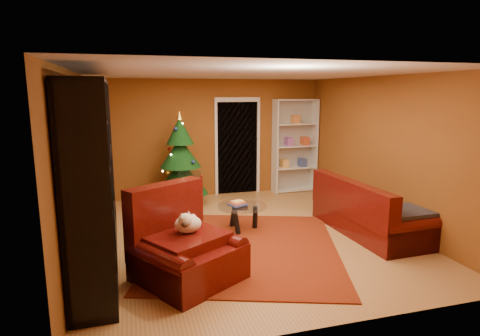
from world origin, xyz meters
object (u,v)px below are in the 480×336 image
object	(u,v)px
christmas_tree	(181,160)
rug	(246,248)
coffee_table	(242,217)
armchair	(188,244)
gift_box_red	(165,197)
sofa	(370,205)
acrylic_chair	(187,200)
white_bookshelf	(295,146)
media_unit	(93,176)
dog	(188,224)
gift_box_green	(194,208)
gift_box_teal	(162,200)

from	to	relation	value
christmas_tree	rug	bearing A→B (deg)	-76.95
coffee_table	armchair	bearing A→B (deg)	-125.99
rug	gift_box_red	world-z (taller)	gift_box_red
sofa	acrylic_chair	world-z (taller)	sofa
rug	coffee_table	bearing A→B (deg)	78.91
white_bookshelf	sofa	bearing A→B (deg)	-90.20
media_unit	white_bookshelf	bearing A→B (deg)	34.59
dog	coffee_table	size ratio (longest dim) A/B	0.47
dog	acrylic_chair	world-z (taller)	dog
coffee_table	media_unit	bearing A→B (deg)	-161.63
gift_box_red	rug	bearing A→B (deg)	-72.72
christmas_tree	gift_box_green	size ratio (longest dim) A/B	7.59
gift_box_green	white_bookshelf	xyz separation A→B (m)	(2.61, 1.26, 0.95)
gift_box_green	white_bookshelf	size ratio (longest dim) A/B	0.12
rug	christmas_tree	distance (m)	2.88
armchair	dog	size ratio (longest dim) A/B	3.03
armchair	media_unit	bearing A→B (deg)	111.59
media_unit	christmas_tree	xyz separation A→B (m)	(1.49, 2.60, -0.28)
gift_box_teal	armchair	world-z (taller)	armchair
gift_box_teal	rug	bearing A→B (deg)	-67.99
dog	coffee_table	world-z (taller)	dog
gift_box_green	white_bookshelf	world-z (taller)	white_bookshelf
christmas_tree	gift_box_red	size ratio (longest dim) A/B	9.40
gift_box_red	coffee_table	world-z (taller)	coffee_table
media_unit	coffee_table	size ratio (longest dim) A/B	3.79
acrylic_chair	gift_box_red	bearing A→B (deg)	121.06
dog	christmas_tree	bearing A→B (deg)	52.21
gift_box_teal	gift_box_green	distance (m)	0.88
media_unit	dog	bearing A→B (deg)	-35.46
christmas_tree	gift_box_red	distance (m)	0.97
rug	armchair	bearing A→B (deg)	-141.75
rug	media_unit	bearing A→B (deg)	178.68
sofa	coffee_table	size ratio (longest dim) A/B	2.54
acrylic_chair	rug	bearing A→B (deg)	-45.88
rug	gift_box_red	xyz separation A→B (m)	(-0.93, 2.99, 0.10)
rug	gift_box_red	distance (m)	3.14
media_unit	acrylic_chair	world-z (taller)	media_unit
christmas_tree	gift_box_green	xyz separation A→B (m)	(0.12, -0.78, -0.82)
christmas_tree	gift_box_teal	world-z (taller)	christmas_tree
rug	acrylic_chair	world-z (taller)	acrylic_chair
armchair	coffee_table	xyz separation A→B (m)	(1.15, 1.58, -0.25)
gift_box_teal	armchair	size ratio (longest dim) A/B	0.26
gift_box_green	armchair	distance (m)	2.72
christmas_tree	gift_box_red	xyz separation A→B (m)	(-0.32, 0.34, -0.85)
gift_box_red	coffee_table	bearing A→B (deg)	-63.63
gift_box_teal	dog	size ratio (longest dim) A/B	0.79
gift_box_teal	white_bookshelf	xyz separation A→B (m)	(3.16, 0.56, 0.92)
gift_box_red	dog	bearing A→B (deg)	-90.68
dog	coffee_table	xyz separation A→B (m)	(1.13, 1.51, -0.48)
gift_box_green	dog	size ratio (longest dim) A/B	0.64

